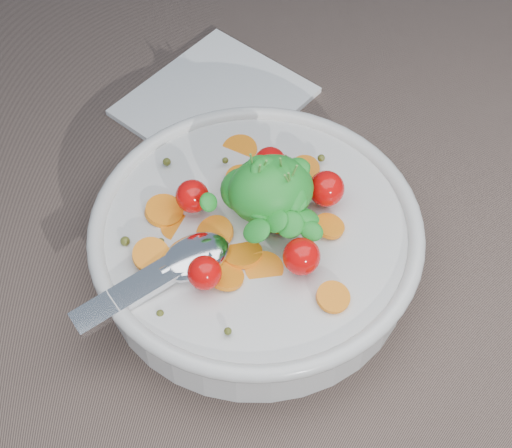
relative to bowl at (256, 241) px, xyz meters
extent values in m
plane|color=#776155|center=(0.02, 0.01, -0.03)|extent=(6.00, 6.00, 0.00)
cylinder|color=silver|center=(0.00, 0.00, -0.01)|extent=(0.25, 0.25, 0.05)
torus|color=silver|center=(0.00, 0.00, 0.02)|extent=(0.26, 0.26, 0.01)
cylinder|color=silver|center=(0.00, 0.00, -0.03)|extent=(0.13, 0.13, 0.01)
cylinder|color=brown|center=(0.00, 0.00, -0.01)|extent=(0.23, 0.23, 0.04)
cylinder|color=orange|center=(-0.05, 0.04, 0.01)|extent=(0.04, 0.04, 0.01)
cylinder|color=orange|center=(0.05, 0.04, 0.02)|extent=(0.03, 0.03, 0.01)
cylinder|color=orange|center=(0.04, 0.04, 0.02)|extent=(0.04, 0.04, 0.01)
cylinder|color=orange|center=(-0.02, -0.02, 0.02)|extent=(0.04, 0.04, 0.01)
cylinder|color=orange|center=(-0.07, 0.03, 0.02)|extent=(0.04, 0.04, 0.01)
cylinder|color=orange|center=(0.02, 0.03, 0.01)|extent=(0.03, 0.03, 0.01)
cylinder|color=orange|center=(-0.03, 0.00, 0.02)|extent=(0.04, 0.04, 0.02)
cylinder|color=orange|center=(-0.03, -0.04, 0.02)|extent=(0.03, 0.03, 0.01)
cylinder|color=orange|center=(0.05, -0.02, 0.02)|extent=(0.03, 0.03, 0.01)
cylinder|color=orange|center=(0.01, 0.08, 0.02)|extent=(0.04, 0.04, 0.01)
cylinder|color=orange|center=(0.02, 0.01, 0.02)|extent=(0.03, 0.03, 0.01)
cylinder|color=orange|center=(-0.06, 0.02, 0.02)|extent=(0.03, 0.03, 0.01)
cylinder|color=orange|center=(0.00, -0.04, 0.02)|extent=(0.04, 0.04, 0.01)
cylinder|color=orange|center=(0.02, 0.00, 0.02)|extent=(0.03, 0.03, 0.01)
cylinder|color=orange|center=(-0.07, 0.03, 0.02)|extent=(0.04, 0.04, 0.02)
cylinder|color=orange|center=(0.02, 0.03, 0.02)|extent=(0.03, 0.03, 0.01)
cylinder|color=orange|center=(-0.08, -0.01, 0.02)|extent=(0.04, 0.04, 0.01)
cylinder|color=orange|center=(0.04, -0.08, 0.02)|extent=(0.03, 0.03, 0.01)
cylinder|color=orange|center=(0.00, 0.05, 0.02)|extent=(0.03, 0.03, 0.01)
sphere|color=#4C511B|center=(0.02, 0.03, 0.02)|extent=(0.01, 0.01, 0.01)
sphere|color=#4C511B|center=(-0.03, 0.00, 0.02)|extent=(0.01, 0.01, 0.01)
sphere|color=#4C511B|center=(0.04, -0.01, 0.02)|extent=(0.01, 0.01, 0.01)
sphere|color=#4C511B|center=(-0.04, 0.01, 0.02)|extent=(0.01, 0.01, 0.01)
sphere|color=#4C511B|center=(-0.05, 0.08, 0.02)|extent=(0.01, 0.01, 0.01)
sphere|color=#4C511B|center=(0.04, 0.05, 0.02)|extent=(0.01, 0.01, 0.01)
sphere|color=#4C511B|center=(0.05, 0.03, 0.02)|extent=(0.01, 0.01, 0.01)
sphere|color=#4C511B|center=(0.02, 0.03, 0.02)|extent=(0.00, 0.00, 0.00)
sphere|color=#4C511B|center=(0.02, -0.03, 0.02)|extent=(0.00, 0.00, 0.00)
sphere|color=#4C511B|center=(0.04, 0.06, 0.02)|extent=(0.01, 0.01, 0.01)
sphere|color=#4C511B|center=(-0.09, -0.06, 0.02)|extent=(0.01, 0.01, 0.01)
sphere|color=#4C511B|center=(-0.10, 0.01, 0.02)|extent=(0.01, 0.01, 0.01)
sphere|color=#4C511B|center=(-0.04, 0.04, 0.02)|extent=(0.01, 0.01, 0.01)
sphere|color=#4C511B|center=(-0.07, 0.01, 0.02)|extent=(0.01, 0.01, 0.01)
sphere|color=#4C511B|center=(-0.01, 0.07, 0.02)|extent=(0.01, 0.01, 0.01)
sphere|color=#4C511B|center=(0.04, 0.04, 0.02)|extent=(0.01, 0.01, 0.01)
sphere|color=#4C511B|center=(0.07, 0.05, 0.02)|extent=(0.01, 0.01, 0.01)
sphere|color=#4C511B|center=(-0.03, -0.05, 0.02)|extent=(0.01, 0.01, 0.01)
sphere|color=#4C511B|center=(0.05, 0.04, 0.02)|extent=(0.01, 0.01, 0.01)
sphere|color=#4C511B|center=(-0.05, -0.09, 0.02)|extent=(0.01, 0.01, 0.01)
sphere|color=red|center=(0.06, 0.01, 0.04)|extent=(0.03, 0.03, 0.03)
sphere|color=red|center=(0.03, 0.05, 0.03)|extent=(0.03, 0.03, 0.03)
sphere|color=red|center=(-0.04, 0.03, 0.03)|extent=(0.03, 0.03, 0.03)
sphere|color=red|center=(-0.05, -0.04, 0.03)|extent=(0.03, 0.03, 0.03)
sphere|color=red|center=(0.02, -0.05, 0.04)|extent=(0.03, 0.03, 0.03)
ellipsoid|color=#1F8C26|center=(0.01, 0.01, 0.05)|extent=(0.07, 0.06, 0.05)
ellipsoid|color=#1F8C26|center=(0.00, 0.02, 0.04)|extent=(0.04, 0.04, 0.03)
ellipsoid|color=#1F8C26|center=(0.03, -0.01, 0.05)|extent=(0.02, 0.02, 0.02)
ellipsoid|color=#1F8C26|center=(0.01, 0.01, 0.07)|extent=(0.03, 0.03, 0.02)
ellipsoid|color=#1F8C26|center=(0.01, -0.02, 0.05)|extent=(0.02, 0.03, 0.02)
ellipsoid|color=#1F8C26|center=(0.01, 0.01, 0.06)|extent=(0.02, 0.02, 0.02)
ellipsoid|color=#1F8C26|center=(0.04, 0.02, 0.04)|extent=(0.02, 0.03, 0.02)
ellipsoid|color=#1F8C26|center=(0.01, -0.01, 0.05)|extent=(0.02, 0.02, 0.01)
ellipsoid|color=#1F8C26|center=(0.03, -0.02, 0.05)|extent=(0.03, 0.03, 0.01)
ellipsoid|color=#1F8C26|center=(-0.03, 0.01, 0.05)|extent=(0.02, 0.02, 0.02)
ellipsoid|color=#1F8C26|center=(-0.01, -0.03, 0.05)|extent=(0.03, 0.03, 0.02)
ellipsoid|color=#1F8C26|center=(0.00, 0.00, 0.05)|extent=(0.03, 0.02, 0.02)
ellipsoid|color=#1F8C26|center=(0.00, 0.02, 0.05)|extent=(0.03, 0.03, 0.03)
ellipsoid|color=#1F8C26|center=(0.00, -0.01, 0.05)|extent=(0.02, 0.02, 0.01)
ellipsoid|color=#1F8C26|center=(0.04, 0.02, 0.06)|extent=(0.03, 0.02, 0.02)
ellipsoid|color=#1F8C26|center=(0.03, -0.01, 0.06)|extent=(0.03, 0.02, 0.02)
ellipsoid|color=#1F8C26|center=(0.03, -0.04, 0.05)|extent=(0.02, 0.02, 0.01)
ellipsoid|color=#1F8C26|center=(0.02, -0.03, 0.05)|extent=(0.03, 0.03, 0.02)
ellipsoid|color=#1F8C26|center=(0.01, 0.00, 0.06)|extent=(0.03, 0.03, 0.02)
ellipsoid|color=#1F8C26|center=(0.00, 0.02, 0.06)|extent=(0.02, 0.01, 0.01)
ellipsoid|color=#1F8C26|center=(0.02, 0.02, 0.05)|extent=(0.03, 0.03, 0.01)
ellipsoid|color=#1F8C26|center=(0.01, 0.02, 0.07)|extent=(0.03, 0.03, 0.01)
ellipsoid|color=#1F8C26|center=(0.00, -0.01, 0.05)|extent=(0.02, 0.02, 0.02)
cylinder|color=#4C8C33|center=(0.02, 0.01, 0.06)|extent=(0.01, 0.00, 0.04)
cylinder|color=#4C8C33|center=(0.01, 0.02, 0.06)|extent=(0.01, 0.02, 0.04)
cylinder|color=#4C8C33|center=(0.00, 0.01, 0.06)|extent=(0.00, 0.01, 0.04)
cylinder|color=#4C8C33|center=(0.03, 0.00, 0.06)|extent=(0.02, 0.01, 0.04)
cylinder|color=#4C8C33|center=(0.03, 0.00, 0.06)|extent=(0.01, 0.01, 0.04)
cylinder|color=#4C8C33|center=(0.03, 0.00, 0.06)|extent=(0.01, 0.01, 0.04)
cylinder|color=#4C8C33|center=(0.00, 0.02, 0.06)|extent=(0.01, 0.00, 0.04)
ellipsoid|color=silver|center=(-0.05, -0.02, 0.02)|extent=(0.07, 0.06, 0.02)
cube|color=silver|center=(-0.10, -0.03, 0.02)|extent=(0.11, 0.05, 0.02)
cylinder|color=silver|center=(-0.07, -0.02, 0.02)|extent=(0.02, 0.02, 0.01)
cube|color=white|center=(0.01, 0.19, -0.03)|extent=(0.21, 0.20, 0.01)
camera|label=1|loc=(-0.10, -0.35, 0.51)|focal=55.00mm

